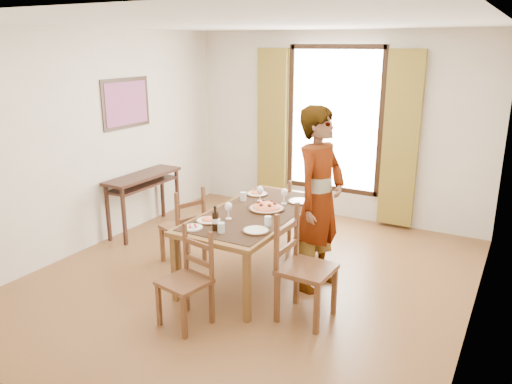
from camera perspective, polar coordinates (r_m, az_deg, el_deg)
The scene contains 22 objects.
ground at distance 5.64m, azimuth -0.68°, elevation -9.80°, with size 5.00×5.00×0.00m, color #55371A.
room_shell at distance 5.26m, azimuth -0.08°, elevation 6.00°, with size 4.60×5.10×2.74m.
console_table at distance 6.99m, azimuth -12.77°, elevation 1.05°, with size 0.38×1.20×0.80m.
dining_table at distance 5.46m, azimuth -0.02°, elevation -2.84°, with size 0.95×1.94×0.76m.
chair_west at distance 5.90m, azimuth -8.21°, elevation -4.13°, with size 0.53×0.53×0.94m.
chair_north at distance 6.35m, azimuth 5.71°, elevation -2.73°, with size 0.43×0.43×0.89m.
chair_south at distance 4.67m, azimuth -7.87°, elevation -10.11°, with size 0.47×0.47×0.91m.
chair_east at distance 4.71m, azimuth 5.39°, elevation -8.79°, with size 0.48×0.48×1.06m.
man at distance 5.17m, azimuth 7.23°, elevation -0.89°, with size 0.57×0.77×1.93m, color #95999D.
plate_sw at distance 5.14m, azimuth -5.45°, elevation -3.10°, with size 0.27×0.27×0.05m, color silver, non-canonical shape.
plate_se at distance 4.85m, azimuth -0.00°, elevation -4.25°, with size 0.27×0.27×0.05m, color silver, non-canonical shape.
plate_nw at distance 6.02m, azimuth 0.13°, elevation -0.07°, with size 0.27×0.27×0.05m, color silver, non-canonical shape.
plate_ne at distance 5.76m, azimuth 5.01°, elevation -0.92°, with size 0.27×0.27×0.05m, color silver, non-canonical shape.
pasta_platter at distance 5.47m, azimuth 1.22°, elevation -1.54°, with size 0.40×0.40×0.10m, color red, non-canonical shape.
caprese_plate at distance 4.98m, azimuth -7.26°, elevation -3.93°, with size 0.20×0.20×0.04m, color silver, non-canonical shape.
wine_glass_a at distance 5.18m, azimuth -3.17°, elevation -2.14°, with size 0.08×0.08×0.18m, color white, non-canonical shape.
wine_glass_b at distance 5.67m, azimuth 3.23°, elevation -0.47°, with size 0.08×0.08×0.18m, color white, non-canonical shape.
wine_glass_c at distance 5.76m, azimuth 0.45°, elevation -0.18°, with size 0.08×0.08×0.18m, color white, non-canonical shape.
tumbler_a at distance 4.99m, azimuth 1.37°, elevation -3.35°, with size 0.07×0.07×0.10m, color silver.
tumbler_b at distance 5.79m, azimuth -1.45°, elevation -0.50°, with size 0.07×0.07×0.10m, color silver.
tumbler_c at distance 4.83m, azimuth -4.00°, elevation -4.08°, with size 0.07×0.07×0.10m, color silver.
wine_bottle at distance 4.87m, azimuth -4.68°, elevation -3.01°, with size 0.07×0.07×0.25m, color black, non-canonical shape.
Camera 1 is at (2.53, -4.38, 2.51)m, focal length 35.00 mm.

